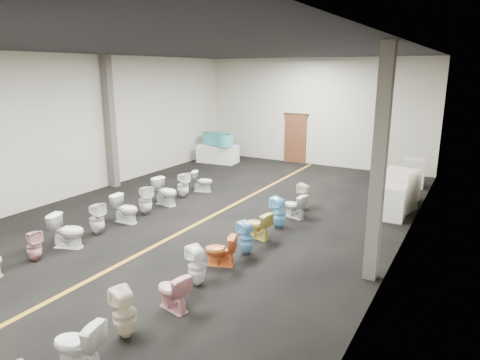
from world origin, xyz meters
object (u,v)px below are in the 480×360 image
(toilet_right_9, at_px, (295,206))
(bathtub, at_px, (218,138))
(toilet_right_7, at_px, (258,225))
(toilet_left_5, at_px, (97,219))
(toilet_right_2, at_px, (124,313))
(toilet_left_7, at_px, (145,200))
(toilet_left_9, at_px, (183,185))
(toilet_left_3, at_px, (34,246))
(toilet_left_4, at_px, (68,231))
(appliance_crate_b, at_px, (398,190))
(display_table, at_px, (218,154))
(toilet_right_8, at_px, (279,213))
(toilet_right_10, at_px, (304,197))
(toilet_right_3, at_px, (173,291))
(toilet_left_10, at_px, (202,181))
(appliance_crate_a, at_px, (391,202))
(appliance_crate_c, at_px, (403,187))
(toilet_left_8, at_px, (166,192))
(appliance_crate_d, at_px, (413,173))
(toilet_right_5, at_px, (220,250))
(toilet_left_6, at_px, (126,209))
(toilet_right_1, at_px, (78,345))
(toilet_right_6, at_px, (246,238))

(toilet_right_9, bearing_deg, bathtub, -117.02)
(toilet_right_7, xyz_separation_m, toilet_right_9, (0.18, 1.85, 0.00))
(toilet_left_5, bearing_deg, toilet_right_2, -131.68)
(toilet_left_7, relative_size, toilet_left_9, 1.02)
(toilet_left_3, bearing_deg, toilet_left_4, 3.72)
(appliance_crate_b, bearing_deg, bathtub, 159.84)
(display_table, distance_m, toilet_right_8, 8.38)
(toilet_left_3, distance_m, toilet_right_10, 7.21)
(toilet_right_2, distance_m, toilet_right_3, 0.99)
(toilet_left_3, relative_size, toilet_left_10, 0.98)
(toilet_right_10, bearing_deg, display_table, -120.70)
(bathtub, xyz_separation_m, toilet_left_4, (2.08, -9.67, -0.67))
(appliance_crate_a, relative_size, appliance_crate_c, 1.06)
(toilet_left_8, relative_size, toilet_left_10, 1.17)
(toilet_left_10, bearing_deg, display_table, 8.08)
(bathtub, relative_size, appliance_crate_d, 1.78)
(toilet_left_9, xyz_separation_m, toilet_right_10, (3.85, 0.76, -0.02))
(bathtub, distance_m, toilet_right_5, 10.43)
(bathtub, relative_size, toilet_right_10, 2.26)
(display_table, bearing_deg, toilet_right_8, -46.53)
(display_table, bearing_deg, appliance_crate_d, -0.43)
(toilet_left_9, bearing_deg, toilet_left_8, -175.25)
(toilet_left_6, distance_m, toilet_right_5, 3.75)
(toilet_left_5, bearing_deg, toilet_left_7, -4.87)
(toilet_left_6, xyz_separation_m, toilet_right_2, (3.67, -3.79, 0.02))
(toilet_left_5, xyz_separation_m, toilet_left_8, (-0.05, 2.74, 0.01))
(toilet_right_3, relative_size, toilet_right_8, 0.84)
(toilet_left_10, bearing_deg, toilet_left_9, 152.31)
(appliance_crate_c, bearing_deg, toilet_right_5, -110.41)
(appliance_crate_b, xyz_separation_m, toilet_right_1, (-2.48, -9.43, -0.23))
(toilet_left_3, bearing_deg, toilet_right_1, -112.89)
(bathtub, relative_size, toilet_left_8, 2.15)
(toilet_right_8, bearing_deg, appliance_crate_b, 154.33)
(toilet_right_3, distance_m, toilet_right_9, 5.43)
(toilet_left_7, height_order, toilet_left_8, toilet_left_7)
(toilet_left_3, distance_m, toilet_right_8, 5.79)
(toilet_left_3, xyz_separation_m, toilet_right_6, (3.77, 2.57, 0.03))
(toilet_left_4, bearing_deg, toilet_left_5, -16.41)
(toilet_right_7, distance_m, toilet_right_10, 2.65)
(toilet_right_6, bearing_deg, display_table, -123.87)
(toilet_right_3, height_order, toilet_right_5, toilet_right_3)
(appliance_crate_c, height_order, toilet_left_3, appliance_crate_c)
(toilet_left_10, bearing_deg, toilet_right_3, -167.61)
(toilet_right_5, bearing_deg, appliance_crate_d, 143.30)
(display_table, bearing_deg, toilet_right_7, -51.12)
(toilet_left_5, height_order, toilet_right_9, toilet_left_5)
(toilet_left_6, distance_m, toilet_right_2, 5.28)
(appliance_crate_a, bearing_deg, appliance_crate_d, 90.00)
(appliance_crate_d, distance_m, toilet_left_9, 8.02)
(appliance_crate_c, bearing_deg, toilet_left_9, -153.08)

